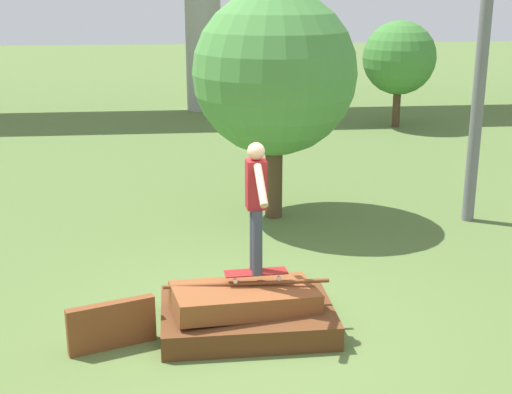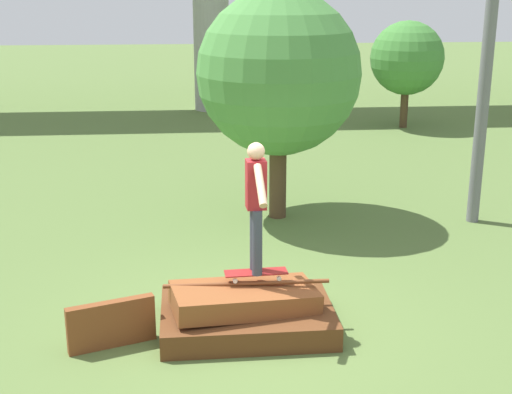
% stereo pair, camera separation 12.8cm
% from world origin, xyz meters
% --- Properties ---
extents(ground_plane, '(80.00, 80.00, 0.00)m').
position_xyz_m(ground_plane, '(0.00, 0.00, 0.00)').
color(ground_plane, '#567038').
extents(scrap_pile, '(2.02, 1.42, 0.59)m').
position_xyz_m(scrap_pile, '(-0.01, -0.02, 0.22)').
color(scrap_pile, '#5B3319').
rests_on(scrap_pile, ground_plane).
extents(scrap_plank_loose, '(0.96, 0.44, 0.54)m').
position_xyz_m(scrap_plank_loose, '(-1.53, -0.30, 0.27)').
color(scrap_plank_loose, brown).
rests_on(scrap_plank_loose, ground_plane).
extents(skateboard, '(0.74, 0.26, 0.09)m').
position_xyz_m(skateboard, '(0.11, 0.08, 0.66)').
color(skateboard, maroon).
rests_on(skateboard, scrap_pile).
extents(skater, '(0.23, 1.14, 1.54)m').
position_xyz_m(skater, '(0.11, 0.08, 1.56)').
color(skater, '#383D4C').
rests_on(skater, skateboard).
extents(tree_behind_left, '(2.00, 2.00, 2.92)m').
position_xyz_m(tree_behind_left, '(5.24, 11.66, 1.91)').
color(tree_behind_left, '#4C3823').
rests_on(tree_behind_left, ground_plane).
extents(tree_behind_right, '(2.71, 2.71, 3.83)m').
position_xyz_m(tree_behind_right, '(0.83, 4.10, 2.47)').
color(tree_behind_right, '#4C3823').
rests_on(tree_behind_right, ground_plane).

